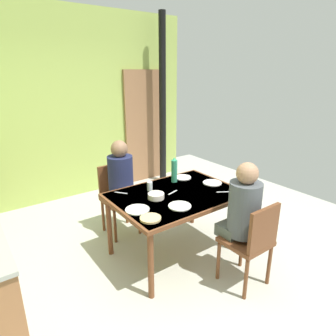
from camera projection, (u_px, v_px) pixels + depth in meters
The scene contains 20 objects.
ground_plane at pixel (156, 264), 3.17m from camera, with size 6.19×6.19×0.00m, color #B7B8AB.
wall_back at pixel (69, 107), 4.53m from camera, with size 4.15×0.10×2.90m, color #9FB656.
door_wooden at pixel (145, 127), 5.35m from camera, with size 0.80×0.05×2.00m, color #8F6242.
stove_pipe_column at pixel (163, 103), 5.12m from camera, with size 0.12×0.12×2.90m, color black.
dining_table at pixel (176, 199), 3.16m from camera, with size 1.36×0.98×0.73m.
chair_near_diner at pixel (252, 240), 2.71m from camera, with size 0.40×0.40×0.87m.
chair_far_diner at pixel (117, 195), 3.70m from camera, with size 0.40×0.40×0.87m.
person_near_diner at pixel (243, 207), 2.72m from camera, with size 0.30×0.37×0.77m.
person_far_diner at pixel (121, 176), 3.51m from camera, with size 0.30×0.37×0.77m.
water_bottle_green_near at pixel (174, 170), 3.44m from camera, with size 0.07×0.07×0.30m.
serving_bowl_center at pixel (156, 196), 3.02m from camera, with size 0.17×0.17×0.06m, color silver.
dinner_plate_near_left at pixel (183, 177), 3.60m from camera, with size 0.20×0.20×0.01m, color white.
dinner_plate_near_right at pixel (180, 206), 2.84m from camera, with size 0.22×0.22×0.01m, color white.
dinner_plate_far_center at pixel (137, 210), 2.77m from camera, with size 0.23×0.23×0.01m, color white.
dinner_plate_far_side at pixel (212, 183), 3.43m from camera, with size 0.22×0.22×0.01m, color white.
drinking_glass_by_near_diner at pixel (150, 186), 3.21m from camera, with size 0.06×0.06×0.10m, color silver.
bread_plate_sliced at pixel (151, 218), 2.60m from camera, with size 0.19×0.19×0.02m, color #DBB77A.
cutlery_knife_near at pixel (121, 193), 3.16m from camera, with size 0.15×0.02×0.00m, color silver.
cutlery_fork_near at pixel (223, 192), 3.18m from camera, with size 0.15×0.02×0.00m, color silver.
cutlery_knife_far at pixel (173, 192), 3.17m from camera, with size 0.15×0.02×0.00m, color silver.
Camera 1 is at (-1.48, -2.23, 1.99)m, focal length 31.36 mm.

